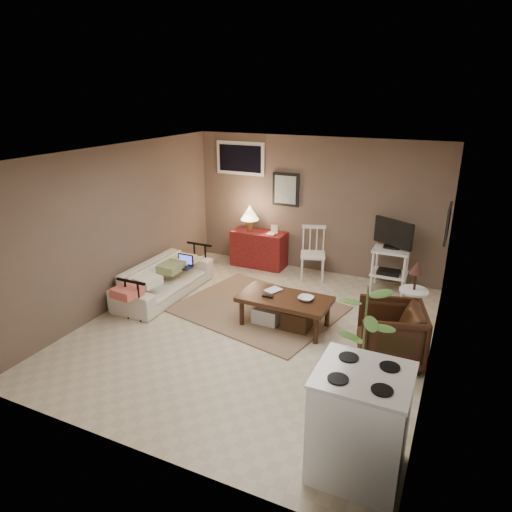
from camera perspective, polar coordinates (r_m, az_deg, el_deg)
The scene contains 20 objects.
floor at distance 6.39m, azimuth -0.11°, elevation -9.16°, with size 5.00×5.00×0.00m, color #C1B293.
art_back at distance 8.25m, azimuth 3.73°, elevation 8.29°, with size 0.50×0.03×0.60m, color black.
art_right at distance 6.32m, azimuth 22.85°, elevation 3.78°, with size 0.03×0.60×0.45m, color black.
window at distance 8.53m, azimuth -1.97°, elevation 12.11°, with size 0.96×0.03×0.60m, color silver.
rug at distance 6.93m, azimuth 0.26°, elevation -6.62°, with size 2.26×1.81×0.02m, color #7C6448.
coffee_table at distance 6.36m, azimuth 3.51°, elevation -6.65°, with size 1.27×0.67×0.48m.
sofa at distance 7.41m, azimuth -11.41°, elevation -2.23°, with size 1.85×0.54×0.72m, color beige.
sofa_pillows at distance 7.20m, azimuth -12.16°, elevation -2.25°, with size 0.36×1.76×0.12m, color #EDE6C4, non-canonical shape.
sofa_end_rails at distance 7.37m, azimuth -10.71°, elevation -2.73°, with size 0.50×1.85×0.62m, color black, non-canonical shape.
laptop at distance 7.52m, azimuth -8.95°, elevation -0.87°, with size 0.28×0.21×0.19m.
red_console at distance 8.50m, azimuth 0.27°, elevation 1.34°, with size 1.00×0.45×1.16m.
spindle_chair at distance 7.98m, azimuth 7.12°, elevation 0.16°, with size 0.52×0.52×0.92m.
tv_stand at distance 7.68m, azimuth 16.53°, elevation 0.28°, with size 0.65×0.46×1.20m.
side_table at distance 6.45m, azimuth 19.16°, elevation -3.86°, with size 0.38×0.38×1.01m.
armchair at distance 5.81m, azimuth 16.46°, elevation -8.92°, with size 0.75×0.71×0.78m, color black.
potted_plant at distance 4.66m, azimuth 13.23°, elevation -10.93°, with size 0.36×0.36×1.42m.
stove at distance 4.15m, azimuth 12.83°, elevation -19.72°, with size 0.76×0.71×1.00m.
bowl at distance 6.18m, azimuth 6.27°, elevation -4.65°, with size 0.21×0.05×0.21m, color #381F0F.
book_table at distance 6.48m, azimuth 1.64°, elevation -3.18°, with size 0.17×0.02×0.24m, color #381F0F.
book_console at distance 8.27m, azimuth 1.49°, elevation 3.52°, with size 0.16×0.02×0.21m, color #381F0F.
Camera 1 is at (2.36, -5.06, 3.11)m, focal length 32.00 mm.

